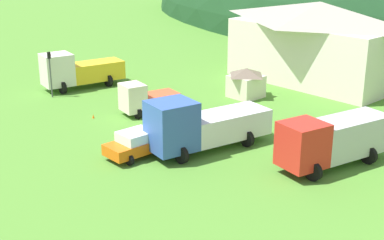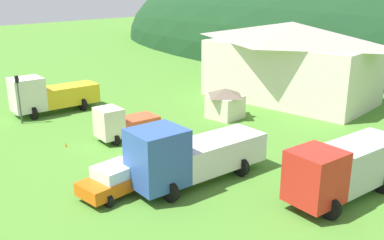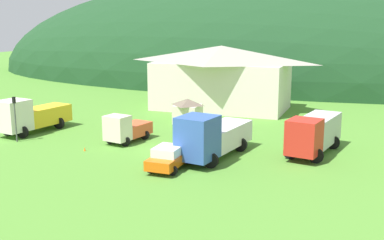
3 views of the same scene
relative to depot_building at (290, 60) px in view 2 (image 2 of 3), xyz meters
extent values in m
plane|color=#4C842D|center=(1.16, -19.37, -3.84)|extent=(200.00, 200.00, 0.00)
cube|color=silver|center=(0.00, 0.00, -1.08)|extent=(15.16, 8.37, 5.52)
pyramid|color=gray|center=(0.00, 0.00, 2.64)|extent=(16.37, 9.04, 1.93)
cube|color=beige|center=(-0.76, -8.97, -2.90)|extent=(2.46, 2.48, 1.88)
pyramid|color=#6B5B4C|center=(-0.76, -8.97, -1.62)|extent=(2.66, 2.68, 0.66)
cube|color=silver|center=(-13.28, -19.90, -1.89)|extent=(2.71, 2.86, 2.80)
cube|color=black|center=(-13.30, -20.03, -1.27)|extent=(1.57, 2.18, 0.90)
cube|color=gold|center=(-12.67, -16.29, -2.47)|extent=(3.10, 5.14, 1.64)
cylinder|color=black|center=(-12.28, -20.07, -3.29)|extent=(1.10, 0.30, 1.10)
cylinder|color=black|center=(-14.28, -19.73, -3.29)|extent=(1.10, 0.30, 1.10)
cylinder|color=black|center=(-11.55, -15.75, -3.29)|extent=(1.10, 0.30, 1.10)
cylinder|color=black|center=(-13.55, -15.41, -3.29)|extent=(1.10, 0.30, 1.10)
cube|color=beige|center=(-3.17, -19.14, -2.38)|extent=(2.21, 1.93, 2.11)
cube|color=black|center=(-3.18, -19.22, -1.92)|extent=(1.27, 1.45, 0.68)
cube|color=#DB512D|center=(-2.75, -16.92, -2.91)|extent=(2.46, 3.22, 1.06)
cylinder|color=black|center=(-2.36, -19.29, -3.44)|extent=(0.80, 0.30, 0.80)
cylinder|color=black|center=(-3.98, -18.99, -3.44)|extent=(0.80, 0.30, 0.80)
cylinder|color=black|center=(-1.86, -16.65, -3.44)|extent=(0.80, 0.30, 0.80)
cylinder|color=black|center=(-3.48, -16.34, -3.44)|extent=(0.80, 0.30, 0.80)
cube|color=#3356AD|center=(5.16, -22.30, -1.74)|extent=(2.90, 3.10, 3.10)
cube|color=black|center=(5.14, -22.44, -1.06)|extent=(1.67, 2.37, 0.99)
cube|color=silver|center=(5.85, -18.14, -2.45)|extent=(3.39, 6.04, 1.68)
cylinder|color=black|center=(6.24, -22.48, -3.29)|extent=(1.10, 0.30, 1.10)
cylinder|color=black|center=(4.08, -22.12, -3.29)|extent=(1.10, 0.30, 1.10)
cylinder|color=black|center=(7.07, -17.47, -3.29)|extent=(1.10, 0.30, 1.10)
cylinder|color=black|center=(4.91, -17.11, -3.29)|extent=(1.10, 0.30, 1.10)
cube|color=red|center=(12.15, -18.41, -1.98)|extent=(2.67, 2.78, 2.61)
cube|color=black|center=(12.13, -18.53, -1.41)|extent=(1.55, 2.12, 0.84)
cube|color=#B2B2B7|center=(12.85, -14.70, -2.16)|extent=(3.18, 5.48, 2.25)
cylinder|color=black|center=(13.11, -18.59, -3.29)|extent=(1.10, 0.30, 1.10)
cylinder|color=black|center=(11.19, -18.23, -3.29)|extent=(1.10, 0.30, 1.10)
cylinder|color=black|center=(13.96, -14.12, -3.29)|extent=(1.10, 0.30, 1.10)
cylinder|color=black|center=(12.03, -13.75, -3.29)|extent=(1.10, 0.30, 1.10)
cube|color=#E55E10|center=(3.52, -23.21, -3.15)|extent=(1.93, 5.21, 0.70)
cube|color=silver|center=(3.51, -23.83, -2.49)|extent=(1.75, 2.09, 0.62)
cylinder|color=black|center=(4.33, -24.98, -3.50)|extent=(0.68, 0.24, 0.68)
cylinder|color=black|center=(2.68, -24.97, -3.50)|extent=(0.68, 0.24, 0.68)
cylinder|color=black|center=(4.36, -21.45, -3.50)|extent=(0.68, 0.24, 0.68)
cylinder|color=black|center=(2.71, -21.44, -3.50)|extent=(0.68, 0.24, 0.68)
cylinder|color=#4C4C51|center=(-11.89, -21.30, -2.14)|extent=(0.12, 0.12, 3.39)
cube|color=black|center=(-11.89, -21.30, -0.18)|extent=(0.20, 0.24, 0.55)
sphere|color=red|center=(-11.89, -21.17, -0.18)|extent=(0.14, 0.14, 0.14)
cone|color=orange|center=(-4.73, -21.77, -3.84)|extent=(0.36, 0.36, 0.63)
cone|color=orange|center=(5.02, -16.02, -3.84)|extent=(0.36, 0.36, 0.64)
camera|label=1|loc=(29.19, -42.57, 9.42)|focal=50.74mm
camera|label=2|loc=(20.50, -36.51, 6.89)|focal=40.20mm
camera|label=3|loc=(16.40, -53.30, 6.49)|focal=44.41mm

